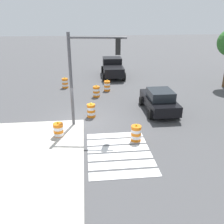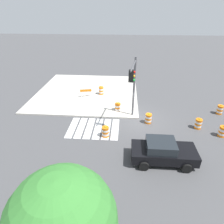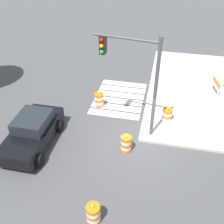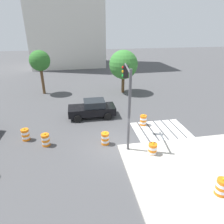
{
  "view_description": "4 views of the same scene",
  "coord_description": "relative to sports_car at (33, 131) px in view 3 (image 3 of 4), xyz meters",
  "views": [
    {
      "loc": [
        14.91,
        0.24,
        6.73
      ],
      "look_at": [
        0.98,
        1.76,
        1.02
      ],
      "focal_mm": 40.08,
      "sensor_mm": 36.0,
      "label": 1
    },
    {
      "loc": [
        1.39,
        15.4,
        9.32
      ],
      "look_at": [
        2.48,
        0.67,
        1.06
      ],
      "focal_mm": 30.48,
      "sensor_mm": 36.0,
      "label": 2
    },
    {
      "loc": [
        -10.85,
        -0.9,
        9.81
      ],
      "look_at": [
        1.07,
        1.67,
        0.95
      ],
      "focal_mm": 43.22,
      "sensor_mm": 36.0,
      "label": 3
    },
    {
      "loc": [
        -2.48,
        -11.58,
        8.0
      ],
      "look_at": [
        -0.02,
        2.1,
        1.8
      ],
      "focal_mm": 31.65,
      "sensor_mm": 36.0,
      "label": 4
    }
  ],
  "objects": [
    {
      "name": "traffic_barrel_lane_center",
      "position": [
        3.35,
        -6.76,
        -0.36
      ],
      "size": [
        0.56,
        0.56,
        1.02
      ],
      "color": "orange",
      "rests_on": "ground"
    },
    {
      "name": "traffic_barrel_crosswalk_end",
      "position": [
        -3.73,
        -4.26,
        -0.36
      ],
      "size": [
        0.56,
        0.56,
        1.02
      ],
      "color": "orange",
      "rests_on": "ground"
    },
    {
      "name": "crosswalk_stripes",
      "position": [
        5.28,
        -3.57,
        -0.8
      ],
      "size": [
        4.35,
        3.2,
        0.02
      ],
      "color": "silver",
      "rests_on": "ground"
    },
    {
      "name": "traffic_barrel_median_far",
      "position": [
        0.48,
        -4.83,
        -0.36
      ],
      "size": [
        0.56,
        0.56,
        1.02
      ],
      "color": "orange",
      "rests_on": "ground"
    },
    {
      "name": "traffic_barrel_far_curb",
      "position": [
        4.13,
        -2.48,
        -0.36
      ],
      "size": [
        0.56,
        0.56,
        1.02
      ],
      "color": "orange",
      "rests_on": "ground"
    },
    {
      "name": "traffic_light_pole",
      "position": [
        2.03,
        -4.84,
        3.1
      ],
      "size": [
        0.67,
        3.27,
        5.5
      ],
      "color": "#4C4C51",
      "rests_on": "sidewalk_corner"
    },
    {
      "name": "sports_car",
      "position": [
        0.0,
        0.0,
        0.0
      ],
      "size": [
        4.3,
        2.14,
        1.63
      ],
      "color": "black",
      "rests_on": "ground"
    },
    {
      "name": "construction_barricade",
      "position": [
        7.18,
        -9.93,
        -0.09
      ],
      "size": [
        1.37,
        1.02,
        1.0
      ],
      "color": "silver",
      "rests_on": "sidewalk_corner"
    },
    {
      "name": "ground_plane",
      "position": [
        1.28,
        -5.37,
        -0.81
      ],
      "size": [
        120.0,
        120.0,
        0.0
      ],
      "primitive_type": "plane",
      "color": "#474749"
    }
  ]
}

